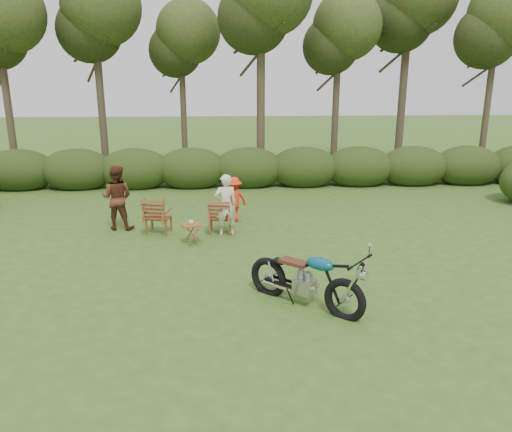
{
  "coord_description": "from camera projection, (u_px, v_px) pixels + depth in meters",
  "views": [
    {
      "loc": [
        -0.72,
        -8.55,
        3.87
      ],
      "look_at": [
        -0.13,
        1.85,
        0.9
      ],
      "focal_mm": 35.0,
      "sensor_mm": 36.0,
      "label": 1
    }
  ],
  "objects": [
    {
      "name": "lawn_chair_right",
      "position": [
        221.0,
        232.0,
        12.64
      ],
      "size": [
        0.66,
        0.66,
        0.9
      ],
      "primitive_type": null,
      "rotation": [
        0.0,
        0.0,
        3.07
      ],
      "color": "brown",
      "rests_on": "ground"
    },
    {
      "name": "adult_b",
      "position": [
        119.0,
        229.0,
        12.96
      ],
      "size": [
        0.89,
        0.74,
        1.66
      ],
      "primitive_type": "imported",
      "rotation": [
        0.0,
        0.0,
        3.0
      ],
      "color": "#522817",
      "rests_on": "ground"
    },
    {
      "name": "motorcycle",
      "position": [
        304.0,
        305.0,
        8.69
      ],
      "size": [
        2.19,
        2.05,
        1.24
      ],
      "primitive_type": null,
      "rotation": [
        0.0,
        0.0,
        -0.72
      ],
      "color": "#0C79A2",
      "rests_on": "ground"
    },
    {
      "name": "side_table",
      "position": [
        192.0,
        234.0,
        11.74
      ],
      "size": [
        0.56,
        0.51,
        0.48
      ],
      "primitive_type": null,
      "rotation": [
        0.0,
        0.0,
        0.28
      ],
      "color": "brown",
      "rests_on": "ground"
    },
    {
      "name": "child",
      "position": [
        234.0,
        222.0,
        13.58
      ],
      "size": [
        0.92,
        0.8,
        1.23
      ],
      "primitive_type": "imported",
      "rotation": [
        0.0,
        0.0,
        3.69
      ],
      "color": "red",
      "rests_on": "ground"
    },
    {
      "name": "adult_a",
      "position": [
        226.0,
        235.0,
        12.44
      ],
      "size": [
        0.62,
        0.47,
        1.55
      ],
      "primitive_type": "imported",
      "rotation": [
        0.0,
        0.0,
        3.33
      ],
      "color": "beige",
      "rests_on": "ground"
    },
    {
      "name": "cup",
      "position": [
        191.0,
        222.0,
        11.68
      ],
      "size": [
        0.15,
        0.15,
        0.09
      ],
      "primitive_type": "imported",
      "rotation": [
        0.0,
        0.0,
        -0.39
      ],
      "color": "#EEE4C4",
      "rests_on": "side_table"
    },
    {
      "name": "tree_line",
      "position": [
        261.0,
        76.0,
        17.64
      ],
      "size": [
        22.52,
        11.62,
        8.14
      ],
      "color": "#3C3020",
      "rests_on": "ground"
    },
    {
      "name": "ground",
      "position": [
        269.0,
        289.0,
        9.31
      ],
      "size": [
        80.0,
        80.0,
        0.0
      ],
      "primitive_type": "plane",
      "color": "#2E501A",
      "rests_on": "ground"
    },
    {
      "name": "lawn_chair_left",
      "position": [
        159.0,
        233.0,
        12.63
      ],
      "size": [
        0.76,
        0.76,
        0.94
      ],
      "primitive_type": null,
      "rotation": [
        0.0,
        0.0,
        2.93
      ],
      "color": "brown",
      "rests_on": "ground"
    }
  ]
}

